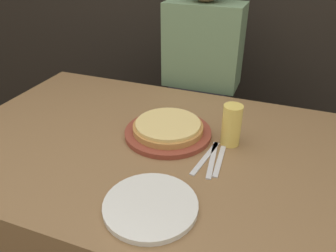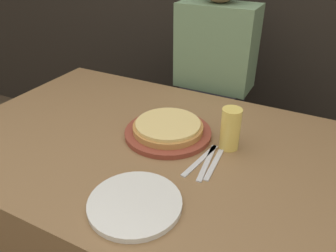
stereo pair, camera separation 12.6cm
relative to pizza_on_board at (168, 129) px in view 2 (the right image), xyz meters
name	(u,v)px [view 2 (the right image)]	position (x,y,z in m)	size (l,w,h in m)	color
dining_table	(148,212)	(-0.06, -0.07, -0.40)	(1.50, 1.00, 0.76)	olive
pizza_on_board	(168,129)	(0.00, 0.00, 0.00)	(0.34, 0.34, 0.06)	brown
beer_glass	(231,127)	(0.24, 0.03, 0.06)	(0.07, 0.07, 0.16)	#E5C65B
dinner_plate	(135,203)	(0.09, -0.39, -0.02)	(0.27, 0.27, 0.02)	silver
fork	(200,160)	(0.18, -0.10, -0.02)	(0.05, 0.22, 0.00)	silver
dinner_knife	(207,162)	(0.20, -0.10, -0.02)	(0.04, 0.22, 0.00)	silver
spoon	(214,164)	(0.23, -0.10, -0.02)	(0.03, 0.19, 0.00)	silver
diner_person	(212,99)	(-0.03, 0.59, -0.13)	(0.39, 0.20, 1.34)	#33333D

